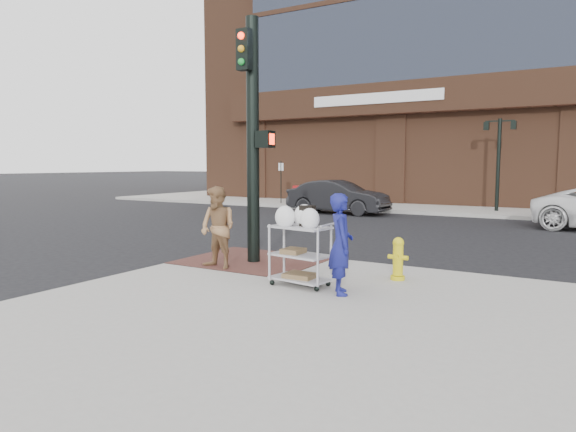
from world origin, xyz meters
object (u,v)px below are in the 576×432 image
Objects in this scene: pedestrian_tan at (218,228)px; utility_cart at (300,249)px; lamp_post at (499,154)px; traffic_signal_pole at (253,133)px; woman_blue at (341,244)px; sedan_dark at (338,197)px; fire_hydrant at (398,258)px.

utility_cart is (2.09, -0.44, -0.19)m from pedestrian_tan.
lamp_post is 16.67m from utility_cart.
utility_cart is at bearing -92.14° from lamp_post.
lamp_post is at bearing 87.15° from pedestrian_tan.
utility_cart is at bearing -35.59° from traffic_signal_pole.
woman_blue is at bearing -89.30° from lamp_post.
lamp_post is 15.43m from traffic_signal_pole.
sedan_dark is at bearing -151.63° from lamp_post.
woman_blue reaches higher than utility_cart.
woman_blue is 14.82m from sedan_dark.
pedestrian_tan reaches higher than woman_blue.
pedestrian_tan is at bearing 168.19° from utility_cart.
pedestrian_tan reaches higher than utility_cart.
lamp_post reaches higher than sedan_dark.
lamp_post is 2.47× the size of pedestrian_tan.
lamp_post is 2.92× the size of utility_cart.
fire_hydrant is (6.78, -11.98, -0.20)m from sedan_dark.
sedan_dark is (-3.41, 12.82, -0.22)m from pedestrian_tan.
lamp_post is at bearing 87.86° from utility_cart.
utility_cart reaches higher than fire_hydrant.
woman_blue is 2.09× the size of fire_hydrant.
pedestrian_tan is at bearing -166.05° from fire_hydrant.
traffic_signal_pole reaches higher than pedestrian_tan.
traffic_signal_pole is at bearing -162.46° from sedan_dark.
fire_hydrant is (1.28, 1.27, -0.23)m from utility_cart.
traffic_signal_pole is at bearing 82.01° from pedestrian_tan.
woman_blue is 1.17× the size of utility_cart.
woman_blue is 0.36× the size of sedan_dark.
fire_hydrant is at bearing -1.00° from traffic_signal_pole.
traffic_signal_pole is 3.08m from utility_cart.
lamp_post is 7.20m from sedan_dark.
woman_blue is (2.68, -1.48, -1.88)m from traffic_signal_pole.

